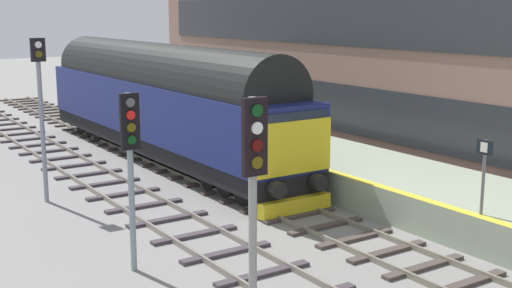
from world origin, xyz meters
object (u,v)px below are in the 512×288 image
(signal_post_near, at_px, (254,195))
(signal_post_mid, at_px, (131,156))
(diesel_locomotive, at_px, (160,99))
(platform_number_sign, at_px, (484,165))
(signal_post_far, at_px, (41,103))
(waiting_passenger, at_px, (249,111))

(signal_post_near, height_order, signal_post_mid, signal_post_near)
(diesel_locomotive, xyz_separation_m, platform_number_sign, (1.89, -14.07, -0.23))
(signal_post_far, bearing_deg, diesel_locomotive, 31.94)
(signal_post_near, distance_m, waiting_passenger, 16.06)
(diesel_locomotive, xyz_separation_m, signal_post_far, (-5.68, -3.54, 0.66))
(platform_number_sign, bearing_deg, signal_post_near, -170.00)
(diesel_locomotive, bearing_deg, signal_post_mid, -118.70)
(signal_post_mid, xyz_separation_m, waiting_passenger, (8.66, 8.46, -0.72))
(signal_post_near, xyz_separation_m, signal_post_far, (-0.00, 11.86, 0.15))
(signal_post_mid, relative_size, platform_number_sign, 2.22)
(signal_post_far, bearing_deg, signal_post_near, -90.00)
(diesel_locomotive, xyz_separation_m, signal_post_mid, (-5.68, -10.38, 0.23))
(diesel_locomotive, distance_m, platform_number_sign, 14.19)
(signal_post_far, xyz_separation_m, platform_number_sign, (7.57, -10.52, -0.89))
(diesel_locomotive, relative_size, platform_number_sign, 9.79)
(signal_post_mid, bearing_deg, platform_number_sign, -25.98)
(signal_post_near, distance_m, signal_post_mid, 5.03)
(diesel_locomotive, xyz_separation_m, waiting_passenger, (2.98, -1.92, -0.49))
(platform_number_sign, relative_size, waiting_passenger, 1.14)
(signal_post_far, bearing_deg, signal_post_mid, -90.00)
(signal_post_far, xyz_separation_m, waiting_passenger, (8.66, 1.63, -1.15))
(diesel_locomotive, height_order, signal_post_near, diesel_locomotive)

